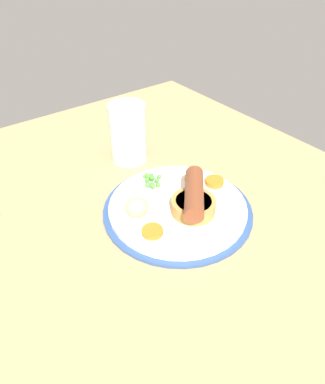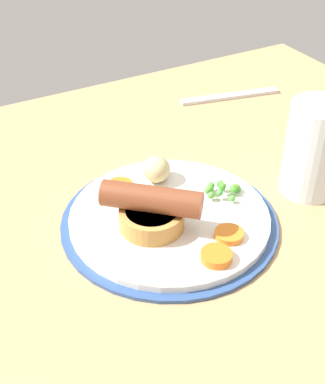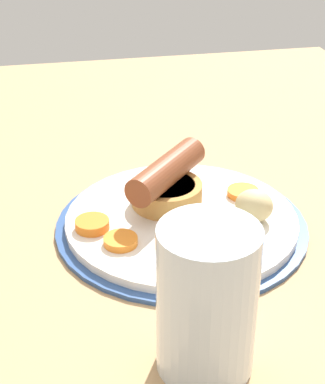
{
  "view_description": "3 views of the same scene",
  "coord_description": "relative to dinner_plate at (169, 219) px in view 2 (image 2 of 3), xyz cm",
  "views": [
    {
      "loc": [
        -31.28,
        28.97,
        43.57
      ],
      "look_at": [
        5.89,
        0.9,
        6.85
      ],
      "focal_mm": 32.0,
      "sensor_mm": 36.0,
      "label": 1
    },
    {
      "loc": [
        -21.4,
        -45.09,
        44.89
      ],
      "look_at": [
        3.95,
        0.89,
        6.51
      ],
      "focal_mm": 50.0,
      "sensor_mm": 36.0,
      "label": 2
    },
    {
      "loc": [
        59.91,
        -14.09,
        39.68
      ],
      "look_at": [
        2.39,
        -2.71,
        6.71
      ],
      "focal_mm": 60.0,
      "sensor_mm": 36.0,
      "label": 3
    }
  ],
  "objects": [
    {
      "name": "carrot_slice_0",
      "position": [
        3.9,
        -7.0,
        1.21
      ],
      "size": [
        4.18,
        4.18,
        0.75
      ],
      "primitive_type": "cylinder",
      "rotation": [
        0.0,
        0.0,
        3.42
      ],
      "color": "orange",
      "rests_on": "dinner_plate"
    },
    {
      "name": "drinking_glass",
      "position": [
        19.74,
        -2.58,
        5.65
      ],
      "size": [
        7.63,
        7.63,
        12.44
      ],
      "primitive_type": "cylinder",
      "color": "silver",
      "rests_on": "dining_table"
    },
    {
      "name": "carrot_slice_4",
      "position": [
        0.55,
        -9.44,
        1.33
      ],
      "size": [
        4.93,
        4.93,
        0.98
      ],
      "primitive_type": "cylinder",
      "rotation": [
        0.0,
        0.0,
        5.58
      ],
      "color": "orange",
      "rests_on": "dinner_plate"
    },
    {
      "name": "sausage_pudding",
      "position": [
        -2.96,
        -0.99,
        3.28
      ],
      "size": [
        10.8,
        10.07,
        5.57
      ],
      "rotation": [
        0.0,
        0.0,
        5.56
      ],
      "color": "#BC8442",
      "rests_on": "dinner_plate"
    },
    {
      "name": "fork",
      "position": [
        26.27,
        24.89,
        -0.27
      ],
      "size": [
        17.91,
        5.5,
        0.6
      ],
      "primitive_type": "cube",
      "rotation": [
        0.0,
        0.0,
        -0.22
      ],
      "color": "silver",
      "rests_on": "dining_table"
    },
    {
      "name": "dining_table",
      "position": [
        -3.89,
        0.96,
        -2.07
      ],
      "size": [
        110.0,
        80.0,
        3.0
      ],
      "primitive_type": "cube",
      "color": "tan",
      "rests_on": "ground"
    },
    {
      "name": "dinner_plate",
      "position": [
        0.0,
        0.0,
        0.0
      ],
      "size": [
        26.57,
        26.57,
        1.4
      ],
      "color": "#2D4C84",
      "rests_on": "dining_table"
    },
    {
      "name": "carrot_slice_3",
      "position": [
        -3.03,
        7.68,
        1.2
      ],
      "size": [
        4.31,
        4.31,
        0.72
      ],
      "primitive_type": "cylinder",
      "rotation": [
        0.0,
        0.0,
        1.84
      ],
      "color": "orange",
      "rests_on": "dinner_plate"
    },
    {
      "name": "potato_chunk_0",
      "position": [
        2.09,
        7.17,
        2.53
      ],
      "size": [
        5.14,
        5.25,
        3.39
      ],
      "primitive_type": "ellipsoid",
      "rotation": [
        0.0,
        0.0,
        5.73
      ],
      "color": "#CCB77F",
      "rests_on": "dinner_plate"
    },
    {
      "name": "pea_pile",
      "position": [
        7.8,
        0.14,
        1.78
      ],
      "size": [
        5.05,
        4.25,
        1.94
      ],
      "color": "green",
      "rests_on": "dinner_plate"
    }
  ]
}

